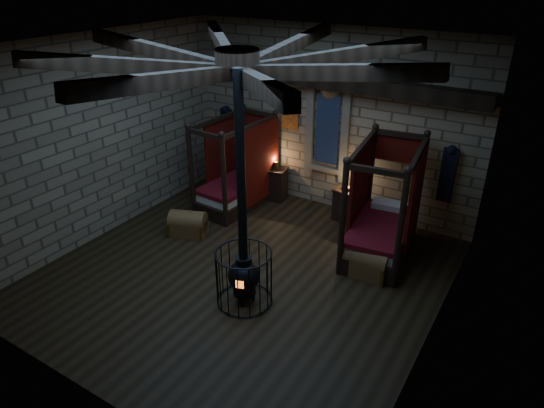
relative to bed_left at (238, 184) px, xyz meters
The scene contains 8 objects.
room 4.34m from the bed_left, 51.74° to the right, with size 7.02×7.02×4.29m.
bed_left is the anchor object (origin of this frame).
bed_right 3.74m from the bed_left, ahead, with size 1.42×2.31×2.28m.
trunk_left 1.81m from the bed_left, 92.38° to the right, with size 0.89×0.74×0.57m.
trunk_right 3.99m from the bed_left, 17.28° to the right, with size 0.88×0.57×0.63m.
nightstand_left 0.97m from the bed_left, 48.63° to the left, with size 0.58×0.56×1.01m.
nightstand_right 2.63m from the bed_left, 13.78° to the left, with size 0.55×0.53×0.84m.
stove 3.85m from the bed_left, 53.20° to the right, with size 0.98×0.98×4.05m.
Camera 1 is at (4.51, -6.30, 5.39)m, focal length 32.00 mm.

